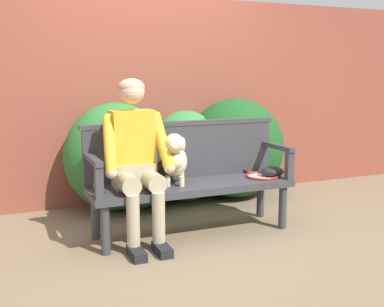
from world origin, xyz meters
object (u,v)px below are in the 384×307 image
(person_seated, at_px, (135,155))
(dog_on_bench, at_px, (174,159))
(tennis_racket, at_px, (260,175))
(garden_bench, at_px, (192,190))
(baseball_glove, at_px, (272,171))

(person_seated, bearing_deg, dog_on_bench, 0.58)
(person_seated, xyz_separation_m, tennis_racket, (1.14, 0.00, -0.26))
(garden_bench, bearing_deg, dog_on_bench, -177.12)
(baseball_glove, bearing_deg, garden_bench, 179.54)
(person_seated, distance_m, tennis_racket, 1.17)
(garden_bench, height_order, tennis_racket, tennis_racket)
(tennis_racket, bearing_deg, person_seated, -179.82)
(tennis_racket, relative_size, baseball_glove, 2.64)
(garden_bench, xyz_separation_m, person_seated, (-0.49, -0.01, 0.33))
(garden_bench, height_order, person_seated, person_seated)
(person_seated, height_order, baseball_glove, person_seated)
(garden_bench, height_order, baseball_glove, baseball_glove)
(dog_on_bench, height_order, baseball_glove, dog_on_bench)
(person_seated, height_order, dog_on_bench, person_seated)
(dog_on_bench, bearing_deg, baseball_glove, -2.79)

